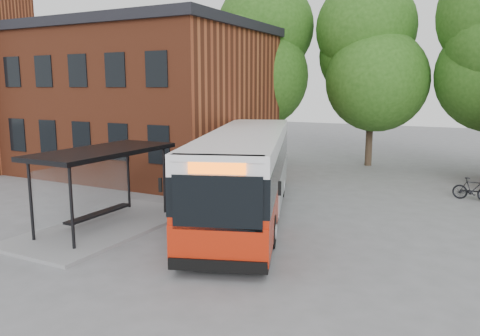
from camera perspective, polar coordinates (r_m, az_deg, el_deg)
The scene contains 7 objects.
ground at distance 15.92m, azimuth -1.39°, elevation -8.55°, with size 100.00×100.00×0.00m, color slate.
station_building at distance 30.08m, azimuth -15.26°, elevation 8.09°, with size 18.40×10.40×8.50m, color brown, non-canonical shape.
bus_shelter at distance 17.34m, azimuth -16.23°, elevation -2.43°, with size 3.60×7.00×2.90m, color black, non-canonical shape.
tree_0 at distance 32.11m, azimuth 2.88°, elevation 10.75°, with size 7.92×7.92×11.00m, color #234D14, non-canonical shape.
tree_1 at distance 30.89m, azimuth 15.77°, elevation 9.87°, with size 7.92×7.92×10.40m, color #234D14, non-canonical shape.
city_bus at distance 18.34m, azimuth 0.81°, elevation -0.68°, with size 2.79×13.10×3.33m, color #B8220B, non-canonical shape.
bicycle_1 at distance 23.30m, azimuth 26.50°, elevation -2.34°, with size 0.48×1.70×1.02m, color black.
Camera 1 is at (7.23, -13.25, 5.05)m, focal length 35.00 mm.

